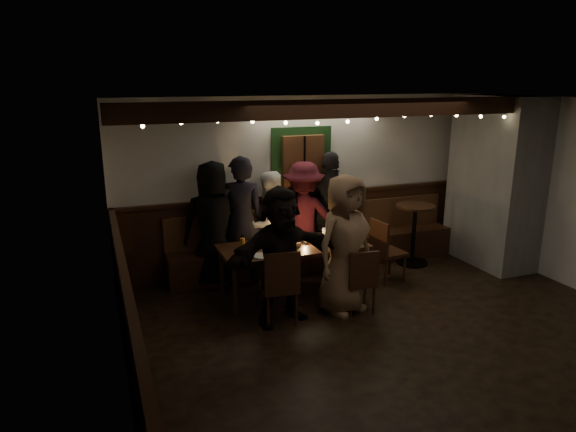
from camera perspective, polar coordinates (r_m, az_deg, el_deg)
name	(u,v)px	position (r m, az deg, el deg)	size (l,w,h in m)	color
room	(410,206)	(7.56, 13.37, 1.12)	(6.02, 5.01, 2.62)	black
dining_table	(293,249)	(6.84, 0.60, -3.74)	(1.96, 0.84, 0.85)	black
chair_near_left	(281,283)	(6.06, -0.82, -7.45)	(0.47, 0.47, 0.93)	black
chair_near_right	(361,278)	(6.41, 8.10, -6.82)	(0.41, 0.41, 0.84)	black
chair_end	(384,247)	(7.45, 10.62, -3.43)	(0.45, 0.45, 0.91)	black
high_top	(414,227)	(8.23, 13.85, -1.17)	(0.60, 0.60, 0.96)	black
person_a	(214,224)	(7.20, -8.25, -0.88)	(0.86, 0.56, 1.77)	black
person_b	(241,220)	(7.23, -5.24, -0.48)	(0.67, 0.44, 1.83)	black
person_c	(268,225)	(7.44, -2.18, -0.99)	(0.76, 0.60, 1.57)	white
person_d	(303,218)	(7.61, 1.73, -0.21)	(1.08, 0.62, 1.68)	#3B0E17
person_e	(331,211)	(7.78, 4.79, 0.55)	(1.06, 0.44, 1.80)	black
person_f	(281,256)	(6.04, -0.77, -4.41)	(1.54, 0.49, 1.66)	black
person_g	(345,245)	(6.32, 6.30, -3.17)	(0.85, 0.56, 1.75)	#856446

